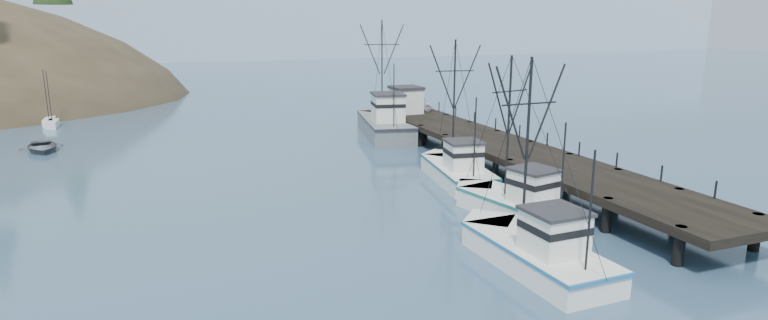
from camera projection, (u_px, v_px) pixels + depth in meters
ground at (430, 268)px, 28.77m from camera, size 400.00×400.00×0.00m
pier at (502, 147)px, 47.82m from camera, size 6.00×44.00×2.00m
distant_ridge at (224, 57)px, 186.51m from camera, size 360.00×40.00×26.00m
distant_ridge_far at (50, 58)px, 182.52m from camera, size 180.00×25.00×18.00m
moored_sailboats at (8, 118)px, 70.15m from camera, size 13.14×18.96×6.35m
trawler_near at (515, 204)px, 36.09m from camera, size 4.77×9.68×9.98m
trawler_mid at (533, 250)px, 28.90m from camera, size 3.73×10.28×10.35m
trawler_far at (456, 170)px, 44.21m from camera, size 4.64×10.29×10.61m
work_vessel at (384, 124)px, 61.11m from camera, size 6.36×14.07×11.94m
pier_shed at (406, 99)px, 62.96m from camera, size 3.00×3.20×2.80m
pickup_truck at (411, 105)px, 63.88m from camera, size 5.28×3.07×1.38m
motorboat at (42, 151)px, 54.30m from camera, size 4.67×5.87×1.09m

